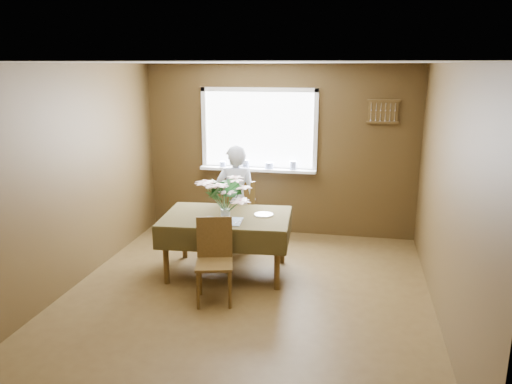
% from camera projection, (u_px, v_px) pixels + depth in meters
% --- Properties ---
extents(floor, '(4.50, 4.50, 0.00)m').
position_uv_depth(floor, '(246.00, 296.00, 5.50)').
color(floor, '#463318').
rests_on(floor, ground).
extents(ceiling, '(4.50, 4.50, 0.00)m').
position_uv_depth(ceiling, '(245.00, 62.00, 4.88)').
color(ceiling, white).
rests_on(ceiling, wall_back).
extents(wall_back, '(4.00, 0.00, 4.00)m').
position_uv_depth(wall_back, '(279.00, 151.00, 7.33)').
color(wall_back, brown).
rests_on(wall_back, floor).
extents(wall_front, '(4.00, 0.00, 4.00)m').
position_uv_depth(wall_front, '(165.00, 271.00, 3.06)').
color(wall_front, brown).
rests_on(wall_front, floor).
extents(wall_left, '(0.00, 4.50, 4.50)m').
position_uv_depth(wall_left, '(71.00, 178.00, 5.58)').
color(wall_left, brown).
rests_on(wall_left, floor).
extents(wall_right, '(0.00, 4.50, 4.50)m').
position_uv_depth(wall_right, '(448.00, 196.00, 4.81)').
color(wall_right, brown).
rests_on(wall_right, floor).
extents(window_assembly, '(1.72, 0.20, 1.22)m').
position_uv_depth(window_assembly, '(259.00, 143.00, 7.31)').
color(window_assembly, white).
rests_on(window_assembly, wall_back).
extents(spoon_rack, '(0.44, 0.05, 0.33)m').
position_uv_depth(spoon_rack, '(383.00, 112.00, 6.87)').
color(spoon_rack, '#533C1B').
rests_on(spoon_rack, wall_back).
extents(dining_table, '(1.58, 1.14, 0.74)m').
position_uv_depth(dining_table, '(227.00, 222.00, 5.98)').
color(dining_table, '#533C1B').
rests_on(dining_table, floor).
extents(chair_far, '(0.56, 0.56, 0.98)m').
position_uv_depth(chair_far, '(238.00, 213.00, 6.74)').
color(chair_far, '#533C1B').
rests_on(chair_far, floor).
extents(chair_near, '(0.46, 0.47, 0.90)m').
position_uv_depth(chair_near, '(214.00, 256.00, 5.34)').
color(chair_near, '#533C1B').
rests_on(chair_near, floor).
extents(seated_woman, '(0.59, 0.45, 1.47)m').
position_uv_depth(seated_woman, '(236.00, 200.00, 6.62)').
color(seated_woman, white).
rests_on(seated_woman, floor).
extents(flower_bouquet, '(0.55, 0.55, 0.47)m').
position_uv_depth(flower_bouquet, '(225.00, 195.00, 5.69)').
color(flower_bouquet, white).
rests_on(flower_bouquet, dining_table).
extents(side_plate, '(0.29, 0.29, 0.01)m').
position_uv_depth(side_plate, '(264.00, 215.00, 5.97)').
color(side_plate, white).
rests_on(side_plate, dining_table).
extents(table_knife, '(0.06, 0.23, 0.00)m').
position_uv_depth(table_knife, '(239.00, 221.00, 5.70)').
color(table_knife, silver).
rests_on(table_knife, dining_table).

